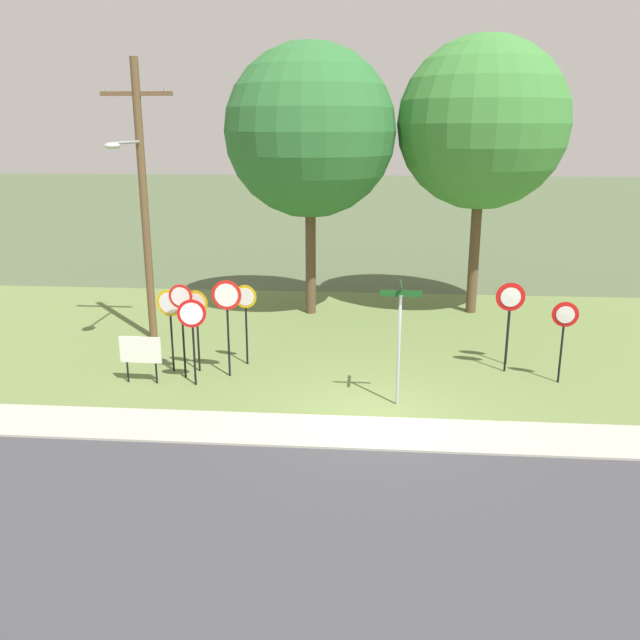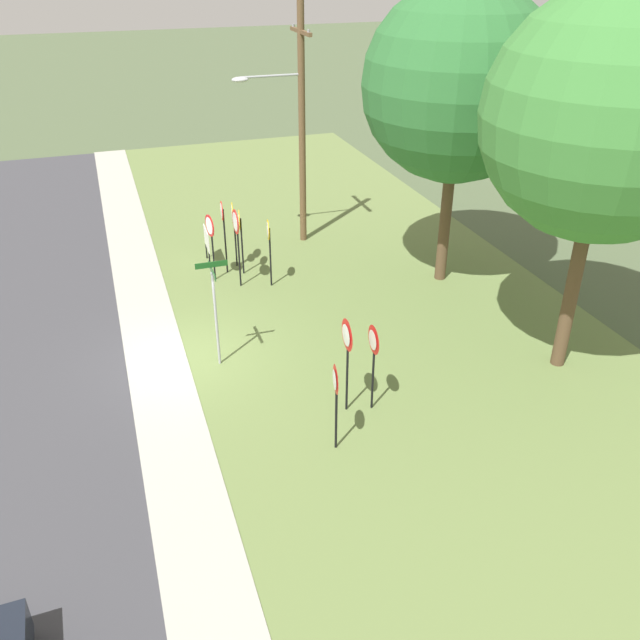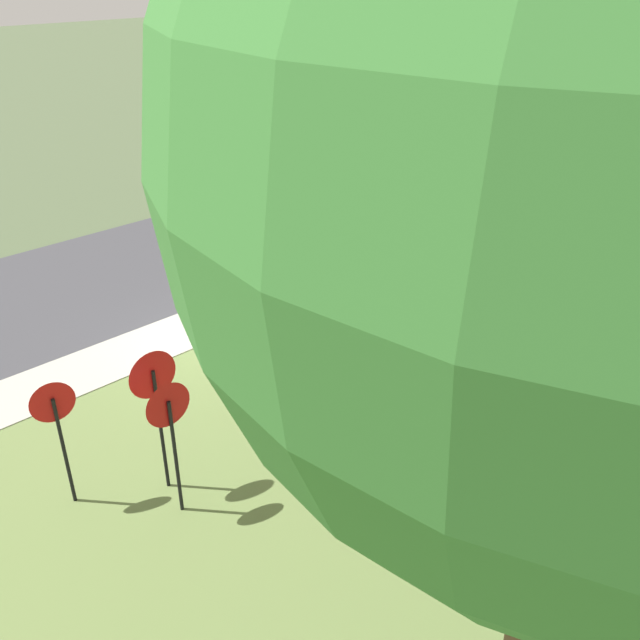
{
  "view_description": "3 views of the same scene",
  "coord_description": "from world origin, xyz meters",
  "px_view_note": "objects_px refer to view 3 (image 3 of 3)",
  "views": [
    {
      "loc": [
        -0.09,
        -14.15,
        6.44
      ],
      "look_at": [
        -1.46,
        2.57,
        1.59
      ],
      "focal_mm": 37.6,
      "sensor_mm": 36.0,
      "label": 1
    },
    {
      "loc": [
        15.71,
        -1.44,
        9.91
      ],
      "look_at": [
        0.89,
        3.52,
        1.08
      ],
      "focal_mm": 37.67,
      "sensor_mm": 36.0,
      "label": 2
    },
    {
      "loc": [
        7.51,
        11.04,
        7.54
      ],
      "look_at": [
        -0.24,
        2.91,
        1.5
      ],
      "focal_mm": 38.15,
      "sensor_mm": 36.0,
      "label": 3
    }
  ],
  "objects_px": {
    "yield_sign_near_left": "(170,419)",
    "street_name_post": "(219,283)",
    "stop_sign_near_right": "(469,236)",
    "stop_sign_far_right": "(446,268)",
    "notice_board": "(451,251)",
    "stop_sign_far_left": "(416,235)",
    "stop_sign_center_tall": "(444,229)",
    "stop_sign_near_left": "(454,246)",
    "yield_sign_near_right": "(56,416)",
    "stop_sign_far_center": "(420,240)",
    "yield_sign_far_left": "(154,388)",
    "utility_pole": "(639,122)",
    "oak_tree_right": "(631,151)"
  },
  "relations": [
    {
      "from": "stop_sign_far_left",
      "to": "yield_sign_near_left",
      "type": "xyz_separation_m",
      "value": [
        8.26,
        2.26,
        0.04
      ]
    },
    {
      "from": "stop_sign_near_right",
      "to": "yield_sign_near_left",
      "type": "height_order",
      "value": "stop_sign_near_right"
    },
    {
      "from": "stop_sign_far_center",
      "to": "stop_sign_far_right",
      "type": "distance_m",
      "value": 1.05
    },
    {
      "from": "stop_sign_far_right",
      "to": "street_name_post",
      "type": "height_order",
      "value": "street_name_post"
    },
    {
      "from": "stop_sign_near_right",
      "to": "stop_sign_far_left",
      "type": "distance_m",
      "value": 1.26
    },
    {
      "from": "stop_sign_far_left",
      "to": "utility_pole",
      "type": "xyz_separation_m",
      "value": [
        -2.37,
        3.69,
        2.85
      ]
    },
    {
      "from": "stop_sign_far_center",
      "to": "yield_sign_far_left",
      "type": "xyz_separation_m",
      "value": [
        7.38,
        0.95,
        -0.07
      ]
    },
    {
      "from": "stop_sign_far_center",
      "to": "yield_sign_near_left",
      "type": "distance_m",
      "value": 7.68
    },
    {
      "from": "stop_sign_near_right",
      "to": "yield_sign_near_left",
      "type": "xyz_separation_m",
      "value": [
        9.11,
        1.33,
        0.03
      ]
    },
    {
      "from": "oak_tree_right",
      "to": "stop_sign_far_right",
      "type": "bearing_deg",
      "value": -138.78
    },
    {
      "from": "stop_sign_center_tall",
      "to": "yield_sign_far_left",
      "type": "bearing_deg",
      "value": 12.51
    },
    {
      "from": "stop_sign_far_center",
      "to": "yield_sign_far_left",
      "type": "relative_size",
      "value": 1.06
    },
    {
      "from": "stop_sign_far_right",
      "to": "stop_sign_center_tall",
      "type": "relative_size",
      "value": 0.9
    },
    {
      "from": "yield_sign_far_left",
      "to": "street_name_post",
      "type": "distance_m",
      "value": 3.88
    },
    {
      "from": "stop_sign_near_right",
      "to": "yield_sign_near_right",
      "type": "distance_m",
      "value": 10.21
    },
    {
      "from": "yield_sign_far_left",
      "to": "oak_tree_right",
      "type": "height_order",
      "value": "oak_tree_right"
    },
    {
      "from": "stop_sign_near_left",
      "to": "stop_sign_far_center",
      "type": "distance_m",
      "value": 0.99
    },
    {
      "from": "yield_sign_near_left",
      "to": "street_name_post",
      "type": "height_order",
      "value": "street_name_post"
    },
    {
      "from": "stop_sign_near_right",
      "to": "yield_sign_near_left",
      "type": "relative_size",
      "value": 1.0
    },
    {
      "from": "yield_sign_near_left",
      "to": "stop_sign_center_tall",
      "type": "bearing_deg",
      "value": -166.78
    },
    {
      "from": "stop_sign_near_right",
      "to": "stop_sign_far_left",
      "type": "bearing_deg",
      "value": -38.22
    },
    {
      "from": "stop_sign_near_left",
      "to": "stop_sign_far_right",
      "type": "relative_size",
      "value": 0.99
    },
    {
      "from": "notice_board",
      "to": "stop_sign_far_right",
      "type": "bearing_deg",
      "value": 35.48
    },
    {
      "from": "stop_sign_near_right",
      "to": "stop_sign_far_left",
      "type": "height_order",
      "value": "stop_sign_near_right"
    },
    {
      "from": "notice_board",
      "to": "stop_sign_near_right",
      "type": "bearing_deg",
      "value": 59.39
    },
    {
      "from": "stop_sign_near_right",
      "to": "stop_sign_center_tall",
      "type": "bearing_deg",
      "value": -34.48
    },
    {
      "from": "yield_sign_near_left",
      "to": "utility_pole",
      "type": "bearing_deg",
      "value": 174.1
    },
    {
      "from": "stop_sign_far_left",
      "to": "utility_pole",
      "type": "relative_size",
      "value": 0.27
    },
    {
      "from": "stop_sign_center_tall",
      "to": "yield_sign_near_left",
      "type": "height_order",
      "value": "stop_sign_center_tall"
    },
    {
      "from": "stop_sign_near_left",
      "to": "stop_sign_far_right",
      "type": "distance_m",
      "value": 1.36
    },
    {
      "from": "stop_sign_far_left",
      "to": "utility_pole",
      "type": "height_order",
      "value": "utility_pole"
    },
    {
      "from": "notice_board",
      "to": "yield_sign_near_left",
      "type": "bearing_deg",
      "value": 14.92
    },
    {
      "from": "yield_sign_far_left",
      "to": "utility_pole",
      "type": "bearing_deg",
      "value": 170.83
    },
    {
      "from": "stop_sign_near_right",
      "to": "street_name_post",
      "type": "distance_m",
      "value": 6.24
    },
    {
      "from": "stop_sign_far_center",
      "to": "utility_pole",
      "type": "distance_m",
      "value": 5.02
    },
    {
      "from": "stop_sign_center_tall",
      "to": "yield_sign_near_left",
      "type": "xyz_separation_m",
      "value": [
        8.66,
        1.76,
        -0.12
      ]
    },
    {
      "from": "utility_pole",
      "to": "notice_board",
      "type": "relative_size",
      "value": 6.64
    },
    {
      "from": "stop_sign_near_left",
      "to": "stop_sign_center_tall",
      "type": "xyz_separation_m",
      "value": [
        -0.25,
        -0.51,
        0.19
      ]
    },
    {
      "from": "stop_sign_near_right",
      "to": "stop_sign_center_tall",
      "type": "xyz_separation_m",
      "value": [
        0.45,
        -0.43,
        0.15
      ]
    },
    {
      "from": "stop_sign_near_left",
      "to": "utility_pole",
      "type": "relative_size",
      "value": 0.27
    },
    {
      "from": "stop_sign_center_tall",
      "to": "utility_pole",
      "type": "bearing_deg",
      "value": 126.4
    },
    {
      "from": "yield_sign_near_left",
      "to": "street_name_post",
      "type": "xyz_separation_m",
      "value": [
        -3.12,
        -3.08,
        0.08
      ]
    },
    {
      "from": "stop_sign_near_left",
      "to": "stop_sign_near_right",
      "type": "relative_size",
      "value": 0.99
    },
    {
      "from": "stop_sign_center_tall",
      "to": "stop_sign_far_left",
      "type": "bearing_deg",
      "value": -46.21
    },
    {
      "from": "stop_sign_center_tall",
      "to": "utility_pole",
      "type": "xyz_separation_m",
      "value": [
        -1.96,
        3.18,
        2.69
      ]
    },
    {
      "from": "street_name_post",
      "to": "notice_board",
      "type": "relative_size",
      "value": 2.38
    },
    {
      "from": "utility_pole",
      "to": "yield_sign_far_left",
      "type": "bearing_deg",
      "value": -10.95
    },
    {
      "from": "notice_board",
      "to": "stop_sign_far_left",
      "type": "bearing_deg",
      "value": -0.27
    },
    {
      "from": "stop_sign_near_right",
      "to": "stop_sign_far_right",
      "type": "height_order",
      "value": "stop_sign_near_right"
    },
    {
      "from": "stop_sign_center_tall",
      "to": "oak_tree_right",
      "type": "height_order",
      "value": "oak_tree_right"
    }
  ]
}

